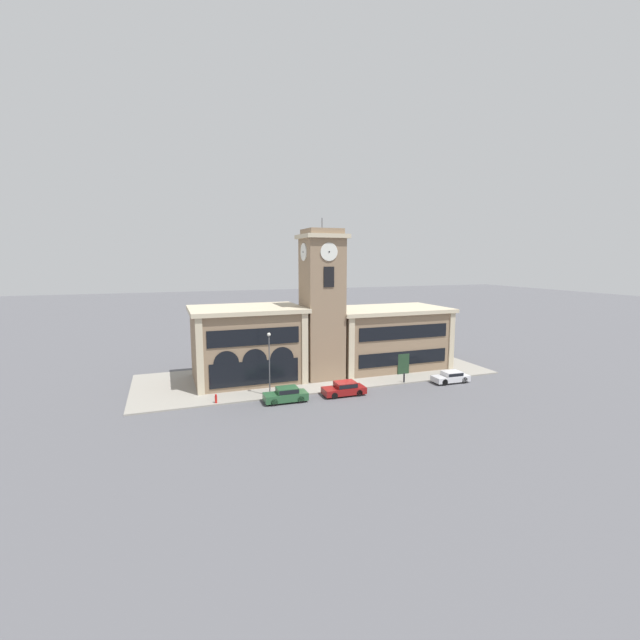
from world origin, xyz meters
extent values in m
plane|color=#56565B|center=(0.00, 0.00, 0.00)|extent=(300.00, 300.00, 0.00)
cube|color=gray|center=(0.00, 6.91, 0.07)|extent=(41.23, 13.82, 0.15)
cube|color=#897056|center=(0.00, 5.50, 7.95)|extent=(4.21, 4.21, 15.91)
cube|color=beige|center=(0.00, 5.50, 16.13)|extent=(4.91, 4.91, 0.45)
cube|color=#897056|center=(0.00, 5.50, 16.66)|extent=(3.87, 3.87, 0.60)
cylinder|color=#4C4C51|center=(0.00, 5.50, 17.56)|extent=(0.10, 0.10, 1.20)
cylinder|color=silver|center=(0.00, 3.35, 14.44)|extent=(1.95, 0.10, 1.95)
cylinder|color=black|center=(0.00, 3.28, 14.44)|extent=(0.16, 0.04, 0.16)
cylinder|color=silver|center=(-2.15, 5.50, 14.44)|extent=(0.10, 1.95, 1.95)
cylinder|color=black|center=(-2.22, 5.50, 14.44)|extent=(0.04, 0.16, 0.16)
cube|color=black|center=(0.00, 3.36, 11.76)|extent=(1.18, 0.10, 2.20)
cube|color=#897056|center=(-8.24, 7.61, 3.96)|extent=(11.67, 8.42, 7.93)
cube|color=beige|center=(-8.24, 7.61, 8.15)|extent=(12.37, 9.12, 0.45)
cube|color=beige|center=(-13.72, 3.34, 3.96)|extent=(0.70, 0.16, 7.93)
cube|color=beige|center=(-2.75, 3.34, 3.96)|extent=(0.70, 0.16, 7.93)
cube|color=black|center=(-8.24, 3.36, 5.71)|extent=(9.57, 0.10, 1.74)
cube|color=black|center=(-8.24, 3.36, 1.90)|extent=(9.33, 0.10, 2.54)
cylinder|color=black|center=(-11.16, 3.35, 3.17)|extent=(2.57, 0.06, 2.57)
cylinder|color=black|center=(-8.24, 3.35, 3.17)|extent=(2.57, 0.06, 2.57)
cylinder|color=black|center=(-5.32, 3.35, 3.17)|extent=(2.57, 0.06, 2.57)
cube|color=#897056|center=(9.51, 7.61, 3.58)|extent=(14.21, 8.42, 7.16)
cube|color=beige|center=(9.51, 7.61, 7.39)|extent=(14.91, 9.12, 0.45)
cube|color=beige|center=(2.75, 3.34, 3.58)|extent=(0.70, 0.16, 7.16)
cube|color=beige|center=(16.26, 3.34, 3.58)|extent=(0.70, 0.16, 7.16)
cube|color=black|center=(9.51, 3.36, 5.16)|extent=(11.65, 0.10, 1.58)
cube|color=#1E3823|center=(9.51, 3.35, 1.29)|extent=(1.50, 0.12, 2.58)
cube|color=black|center=(9.51, 3.36, 2.06)|extent=(11.65, 0.10, 1.60)
cube|color=#285633|center=(-6.24, -1.21, 0.55)|extent=(4.21, 1.82, 0.72)
cube|color=#285633|center=(-6.07, -1.21, 1.18)|extent=(2.04, 1.60, 0.53)
cube|color=black|center=(-6.07, -1.21, 1.18)|extent=(1.96, 1.64, 0.40)
cylinder|color=black|center=(-7.54, -1.94, 0.35)|extent=(0.70, 0.23, 0.69)
cylinder|color=black|center=(-7.51, -0.43, 0.35)|extent=(0.70, 0.23, 0.69)
cylinder|color=black|center=(-4.96, -2.00, 0.35)|extent=(0.70, 0.23, 0.69)
cylinder|color=black|center=(-4.93, -0.48, 0.35)|extent=(0.70, 0.23, 0.69)
cube|color=maroon|center=(-0.13, -1.21, 0.51)|extent=(4.35, 1.95, 0.65)
cube|color=maroon|center=(0.04, -1.22, 1.10)|extent=(2.10, 1.72, 0.54)
cube|color=black|center=(0.04, -1.22, 1.10)|extent=(2.02, 1.75, 0.40)
cylinder|color=black|center=(-1.48, -2.00, 0.33)|extent=(0.67, 0.23, 0.67)
cylinder|color=black|center=(-1.45, -0.36, 0.33)|extent=(0.67, 0.23, 0.67)
cylinder|color=black|center=(1.19, -2.06, 0.33)|extent=(0.67, 0.23, 0.67)
cylinder|color=black|center=(1.22, -0.42, 0.33)|extent=(0.67, 0.23, 0.67)
cube|color=silver|center=(12.81, -1.21, 0.50)|extent=(4.17, 1.80, 0.61)
cube|color=silver|center=(12.98, -1.21, 1.04)|extent=(2.02, 1.58, 0.46)
cube|color=black|center=(12.98, -1.21, 1.04)|extent=(1.94, 1.61, 0.34)
cylinder|color=black|center=(11.51, -1.93, 0.36)|extent=(0.72, 0.24, 0.72)
cylinder|color=black|center=(11.55, -0.44, 0.36)|extent=(0.72, 0.24, 0.72)
cylinder|color=black|center=(14.08, -1.98, 0.36)|extent=(0.72, 0.24, 0.72)
cylinder|color=black|center=(14.11, -0.50, 0.36)|extent=(0.72, 0.24, 0.72)
cylinder|color=#4C4C51|center=(-7.32, 0.72, 3.16)|extent=(0.12, 0.12, 6.03)
sphere|color=silver|center=(-7.32, 0.72, 6.36)|extent=(0.36, 0.36, 0.36)
cylinder|color=black|center=(7.73, 0.23, 0.60)|extent=(0.18, 0.18, 0.90)
sphere|color=black|center=(7.73, 0.23, 1.13)|extent=(0.16, 0.16, 0.16)
cylinder|color=red|center=(-12.62, 0.38, 0.50)|extent=(0.22, 0.22, 0.70)
sphere|color=red|center=(-12.62, 0.38, 0.93)|extent=(0.19, 0.19, 0.19)
camera|label=1|loc=(-16.77, -39.62, 13.64)|focal=24.00mm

